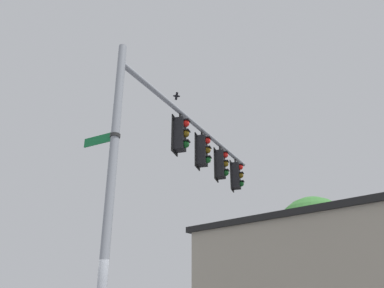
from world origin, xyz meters
The scene contains 10 objects.
signal_pole centered at (0.00, 0.00, 3.91)m, with size 0.20×0.20×7.81m, color gray.
mast_arm centered at (-4.11, 0.83, 7.30)m, with size 0.15×0.15×8.38m, color gray.
traffic_light_nearest_pole centered at (-2.91, 0.61, 6.52)m, with size 0.54×0.49×1.31m.
traffic_light_mid_inner centered at (-4.37, 0.90, 6.52)m, with size 0.54×0.49×1.31m.
traffic_light_mid_outer centered at (-5.83, 1.20, 6.52)m, with size 0.54×0.49×1.31m.
traffic_light_arm_end centered at (-7.30, 1.49, 6.52)m, with size 0.54×0.49×1.31m.
street_name_sign centered at (-0.06, -0.28, 5.27)m, with size 0.32×1.04×0.22m.
bird_flying centered at (-4.58, -0.14, 8.94)m, with size 0.44×0.29×0.11m.
storefront_building centered at (-13.30, 5.94, 2.85)m, with size 13.60×16.45×5.67m.
tree_by_storefront centered at (-14.96, 4.25, 5.35)m, with size 4.13×4.13×7.43m.
Camera 1 is at (7.27, 4.10, 1.53)m, focal length 36.24 mm.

